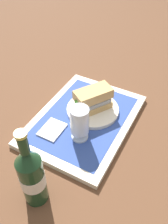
# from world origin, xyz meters

# --- Properties ---
(ground_plane) EXTENTS (3.00, 3.00, 0.00)m
(ground_plane) POSITION_xyz_m (0.00, 0.00, 0.00)
(ground_plane) COLOR brown
(tray) EXTENTS (0.44, 0.32, 0.02)m
(tray) POSITION_xyz_m (0.00, 0.00, 0.01)
(tray) COLOR beige
(tray) RESTS_ON ground_plane
(placemat) EXTENTS (0.38, 0.27, 0.00)m
(placemat) POSITION_xyz_m (0.00, 0.00, 0.02)
(placemat) COLOR #2D4793
(placemat) RESTS_ON tray
(plate) EXTENTS (0.19, 0.19, 0.01)m
(plate) POSITION_xyz_m (-0.05, 0.01, 0.03)
(plate) COLOR silver
(plate) RESTS_ON placemat
(sandwich) EXTENTS (0.14, 0.12, 0.08)m
(sandwich) POSITION_xyz_m (-0.04, 0.01, 0.08)
(sandwich) COLOR tan
(sandwich) RESTS_ON plate
(beer_glass) EXTENTS (0.06, 0.06, 0.12)m
(beer_glass) POSITION_xyz_m (0.09, 0.03, 0.09)
(beer_glass) COLOR silver
(beer_glass) RESTS_ON placemat
(napkin_folded) EXTENTS (0.09, 0.07, 0.01)m
(napkin_folded) POSITION_xyz_m (0.10, -0.07, 0.02)
(napkin_folded) COLOR white
(napkin_folded) RESTS_ON placemat
(beer_bottle) EXTENTS (0.07, 0.07, 0.27)m
(beer_bottle) POSITION_xyz_m (0.32, 0.02, 0.10)
(beer_bottle) COLOR #19381E
(beer_bottle) RESTS_ON ground_plane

